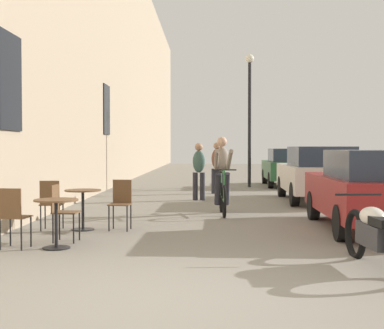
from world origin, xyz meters
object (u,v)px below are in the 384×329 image
street_lamp (250,103)px  parked_car_third (288,167)px  parked_car_nearest (370,189)px  parked_motorcycle (376,235)px  cafe_chair_near_toward_street (62,209)px  pedestrian_near (199,168)px  pedestrian_far (220,163)px  parked_car_second (318,173)px  cafe_chair_near_toward_wall (13,214)px  cafe_chair_mid_toward_street (51,201)px  cyclist_on_bicycle (222,177)px  cafe_table_near (56,213)px  cafe_table_mid (83,201)px  pedestrian_mid (217,165)px  cafe_chair_mid_toward_wall (121,201)px

street_lamp → parked_car_third: street_lamp is taller
parked_car_nearest → parked_motorcycle: (-0.84, -3.18, -0.34)m
cafe_chair_near_toward_street → parked_motorcycle: cafe_chair_near_toward_street is taller
street_lamp → parked_motorcycle: street_lamp is taller
pedestrian_near → pedestrian_far: bearing=80.6°
pedestrian_near → parked_car_second: 3.24m
cafe_chair_near_toward_street → cafe_chair_near_toward_wall: 0.86m
cafe_chair_mid_toward_street → cyclist_on_bicycle: size_ratio=0.51×
cafe_chair_mid_toward_street → pedestrian_near: 6.30m
cafe_chair_near_toward_wall → parked_motorcycle: bearing=-13.5°
cafe_table_near → parked_motorcycle: size_ratio=0.34×
cafe_chair_near_toward_street → parked_car_third: 13.76m
cafe_chair_mid_toward_street → parked_car_second: bearing=43.4°
pedestrian_far → parked_car_second: size_ratio=0.39×
cafe_table_mid → parked_motorcycle: bearing=-35.7°
pedestrian_mid → pedestrian_far: 1.90m
parked_motorcycle → parked_car_nearest: bearing=75.1°
cafe_chair_near_toward_wall → cyclist_on_bicycle: bearing=54.4°
cafe_chair_near_toward_street → parked_car_nearest: parked_car_nearest is taller
parked_car_nearest → pedestrian_far: bearing=104.0°
cafe_table_mid → parked_car_nearest: bearing=1.2°
parked_car_third → pedestrian_mid: bearing=-128.3°
cyclist_on_bicycle → pedestrian_near: 3.25m
street_lamp → cafe_table_mid: bearing=-109.1°
cyclist_on_bicycle → pedestrian_far: 7.38m
pedestrian_near → pedestrian_far: size_ratio=0.96×
cafe_chair_mid_toward_wall → cyclist_on_bicycle: cyclist_on_bicycle is taller
cafe_table_near → parked_car_second: parked_car_second is taller
cafe_chair_near_toward_wall → parked_motorcycle: size_ratio=0.41×
cafe_table_mid → cafe_chair_mid_toward_street: 0.56m
cafe_table_mid → pedestrian_mid: 8.36m
pedestrian_mid → street_lamp: (1.26, 2.97, 2.19)m
cafe_table_mid → pedestrian_mid: size_ratio=0.44×
cafe_table_near → parked_motorcycle: parked_motorcycle is taller
cafe_chair_near_toward_street → parked_car_second: 8.45m
parked_car_nearest → parked_car_third: size_ratio=1.00×
cafe_chair_near_toward_street → cafe_chair_near_toward_wall: (-0.53, -0.67, 0.00)m
cafe_table_mid → parked_car_second: size_ratio=0.17×
parked_car_nearest → parked_car_second: bearing=88.9°
pedestrian_mid → pedestrian_far: bearing=85.4°
cafe_table_mid → parked_motorcycle: parked_motorcycle is taller
pedestrian_mid → street_lamp: bearing=67.0°
pedestrian_near → parked_motorcycle: (2.28, -8.75, -0.49)m
cafe_table_near → pedestrian_far: pedestrian_far is taller
cyclist_on_bicycle → parked_motorcycle: 5.82m
cafe_chair_near_toward_wall → cafe_chair_mid_toward_street: bearing=88.8°
pedestrian_near → pedestrian_mid: 2.35m
cafe_chair_near_toward_wall → pedestrian_mid: 10.35m
cafe_table_near → cafe_chair_mid_toward_wall: cafe_chair_mid_toward_wall is taller
cafe_table_mid → cafe_table_near: bearing=-89.6°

